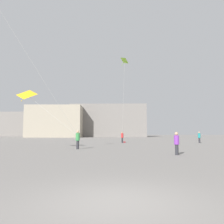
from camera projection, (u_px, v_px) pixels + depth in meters
ground_plane at (116, 202)px, 5.26m from camera, size 300.00×300.00×0.00m
person_in_red at (122, 137)px, 35.22m from camera, size 0.38×0.38×1.76m
person_in_purple at (177, 142)px, 16.25m from camera, size 0.36×0.36×1.67m
person_in_green at (78, 139)px, 21.95m from camera, size 0.40×0.40×1.85m
person_in_teal at (199, 137)px, 34.61m from camera, size 0.38×0.38×1.76m
kite_lime_delta at (125, 62)px, 30.84m from camera, size 0.92×6.25×10.62m
kite_amber_delta at (27, 95)px, 21.25m from camera, size 5.67×1.58×4.38m
building_left_hall at (28, 125)px, 98.97m from camera, size 20.43×17.46×10.22m
building_centre_hall at (56, 122)px, 77.08m from camera, size 18.15×12.69×10.60m
building_right_hall at (108, 121)px, 84.61m from camera, size 27.82×13.67×11.86m
handbag_beside_flyer at (124, 142)px, 35.24m from camera, size 0.35×0.23×0.24m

